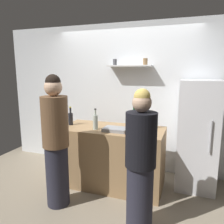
% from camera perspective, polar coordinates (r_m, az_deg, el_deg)
% --- Properties ---
extents(ground_plane, '(5.28, 5.28, 0.00)m').
position_cam_1_polar(ground_plane, '(3.33, -2.98, -21.82)').
color(ground_plane, gray).
extents(back_wall_assembly, '(4.80, 0.32, 2.60)m').
position_cam_1_polar(back_wall_assembly, '(4.02, 3.60, 3.72)').
color(back_wall_assembly, white).
rests_on(back_wall_assembly, ground).
extents(refrigerator, '(0.57, 0.64, 1.66)m').
position_cam_1_polar(refrigerator, '(3.58, 21.23, -5.63)').
color(refrigerator, white).
rests_on(refrigerator, ground).
extents(counter, '(1.57, 0.74, 0.92)m').
position_cam_1_polar(counter, '(3.52, -0.00, -11.48)').
color(counter, '#9E7A51').
rests_on(counter, ground).
extents(baking_pan, '(0.34, 0.24, 0.05)m').
position_cam_1_polar(baking_pan, '(3.20, 0.88, -4.52)').
color(baking_pan, gray).
rests_on(baking_pan, counter).
extents(utensil_holder, '(0.10, 0.10, 0.22)m').
position_cam_1_polar(utensil_holder, '(3.58, 4.44, -2.37)').
color(utensil_holder, '#B2B2B7').
rests_on(utensil_holder, counter).
extents(wine_bottle_green_glass, '(0.07, 0.07, 0.35)m').
position_cam_1_polar(wine_bottle_green_glass, '(3.27, 5.66, -2.32)').
color(wine_bottle_green_glass, '#19471E').
rests_on(wine_bottle_green_glass, counter).
extents(wine_bottle_dark_glass, '(0.07, 0.07, 0.30)m').
position_cam_1_polar(wine_bottle_dark_glass, '(3.61, -10.65, -1.59)').
color(wine_bottle_dark_glass, black).
rests_on(wine_bottle_dark_glass, counter).
extents(wine_bottle_pale_glass, '(0.07, 0.07, 0.32)m').
position_cam_1_polar(wine_bottle_pale_glass, '(3.27, -4.32, -2.48)').
color(wine_bottle_pale_glass, '#B2BFB2').
rests_on(wine_bottle_pale_glass, counter).
extents(wine_bottle_amber_glass, '(0.07, 0.07, 0.31)m').
position_cam_1_polar(wine_bottle_amber_glass, '(2.99, 4.37, -3.78)').
color(wine_bottle_amber_glass, '#472814').
rests_on(wine_bottle_amber_glass, counter).
extents(water_bottle_plastic, '(0.08, 0.08, 0.23)m').
position_cam_1_polar(water_bottle_plastic, '(3.42, 11.14, -2.43)').
color(water_bottle_plastic, silver).
rests_on(water_bottle_plastic, counter).
extents(person_blonde, '(0.34, 0.34, 1.61)m').
position_cam_1_polar(person_blonde, '(2.50, 7.37, -12.93)').
color(person_blonde, '#262633').
rests_on(person_blonde, ground).
extents(person_brown_jacket, '(0.34, 0.34, 1.75)m').
position_cam_1_polar(person_brown_jacket, '(2.97, -14.33, -7.64)').
color(person_brown_jacket, '#262633').
rests_on(person_brown_jacket, ground).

